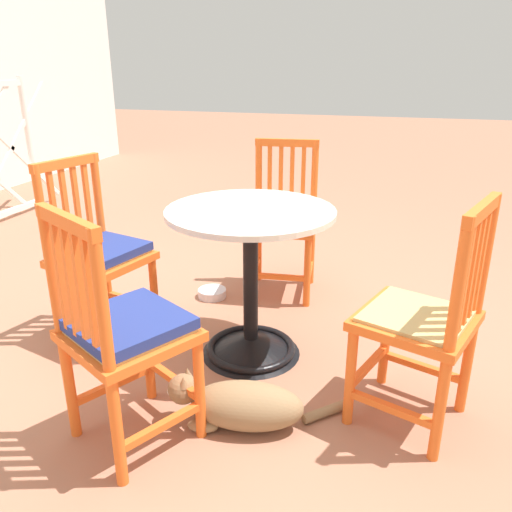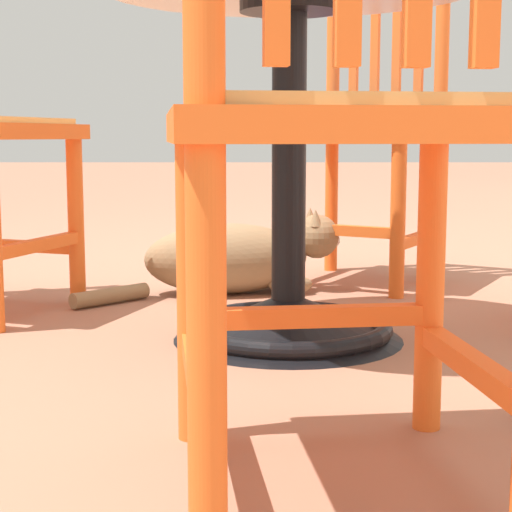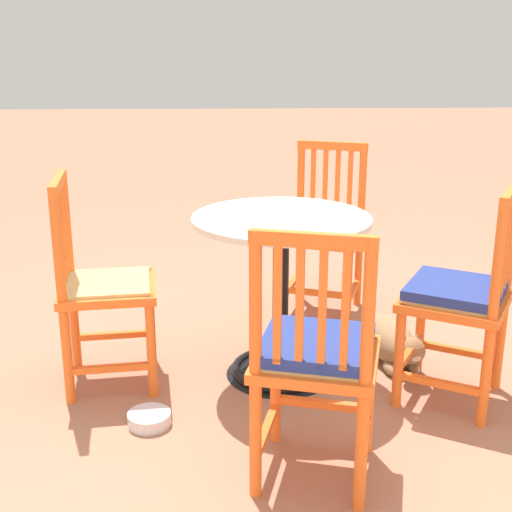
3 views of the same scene
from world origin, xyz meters
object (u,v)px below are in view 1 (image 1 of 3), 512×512
(orange_chair_near_fence, at_px, (423,322))
(pet_water_bowl, at_px, (212,293))
(tabby_cat, at_px, (237,405))
(orange_chair_tucked_in, at_px, (283,223))
(cafe_table, at_px, (251,300))
(orange_chair_at_corner, at_px, (98,256))
(orange_chair_by_planter, at_px, (124,334))

(orange_chair_near_fence, relative_size, pet_water_bowl, 5.36)
(orange_chair_near_fence, distance_m, tabby_cat, 0.77)
(orange_chair_near_fence, bearing_deg, orange_chair_tucked_in, 37.18)
(orange_chair_tucked_in, height_order, orange_chair_near_fence, same)
(cafe_table, xyz_separation_m, tabby_cat, (-0.53, -0.11, -0.19))
(orange_chair_at_corner, bearing_deg, tabby_cat, -118.03)
(orange_chair_tucked_in, bearing_deg, cafe_table, -177.25)
(orange_chair_by_planter, bearing_deg, cafe_table, -19.12)
(orange_chair_near_fence, relative_size, tabby_cat, 1.31)
(orange_chair_by_planter, distance_m, orange_chair_near_fence, 1.09)
(orange_chair_at_corner, relative_size, tabby_cat, 1.31)
(orange_chair_tucked_in, distance_m, tabby_cat, 1.34)
(cafe_table, height_order, orange_chair_at_corner, orange_chair_at_corner)
(orange_chair_at_corner, distance_m, pet_water_bowl, 0.81)
(cafe_table, height_order, tabby_cat, cafe_table)
(tabby_cat, xyz_separation_m, pet_water_bowl, (1.07, 0.52, -0.07))
(orange_chair_tucked_in, height_order, tabby_cat, orange_chair_tucked_in)
(tabby_cat, distance_m, pet_water_bowl, 1.19)
(orange_chair_by_planter, relative_size, pet_water_bowl, 5.36)
(cafe_table, relative_size, orange_chair_at_corner, 0.83)
(orange_chair_at_corner, height_order, orange_chair_near_fence, same)
(orange_chair_tucked_in, relative_size, orange_chair_near_fence, 1.00)
(orange_chair_tucked_in, xyz_separation_m, orange_chair_near_fence, (-1.06, -0.80, 0.00))
(cafe_table, relative_size, orange_chair_near_fence, 0.83)
(orange_chair_by_planter, bearing_deg, orange_chair_near_fence, -67.50)
(orange_chair_tucked_in, xyz_separation_m, orange_chair_at_corner, (-0.83, 0.73, 0.01))
(orange_chair_tucked_in, distance_m, pet_water_bowl, 0.60)
(orange_chair_tucked_in, xyz_separation_m, tabby_cat, (-1.29, -0.15, -0.34))
(pet_water_bowl, bearing_deg, orange_chair_by_planter, -172.32)
(orange_chair_by_planter, height_order, tabby_cat, orange_chair_by_planter)
(orange_chair_at_corner, height_order, pet_water_bowl, orange_chair_at_corner)
(cafe_table, distance_m, orange_chair_at_corner, 0.78)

